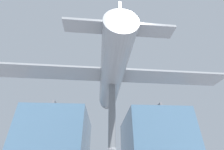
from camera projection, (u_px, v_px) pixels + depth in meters
glass_pavilion_left at (59, 143)px, 26.65m from camera, size 9.78×15.84×9.89m
glass_pavilion_right at (152, 144)px, 27.48m from camera, size 9.78×15.84×9.89m
support_pylon_central at (112, 129)px, 11.48m from camera, size 0.59×0.59×7.55m
suspended_airplane at (112, 76)px, 14.16m from camera, size 21.64×13.93×3.20m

